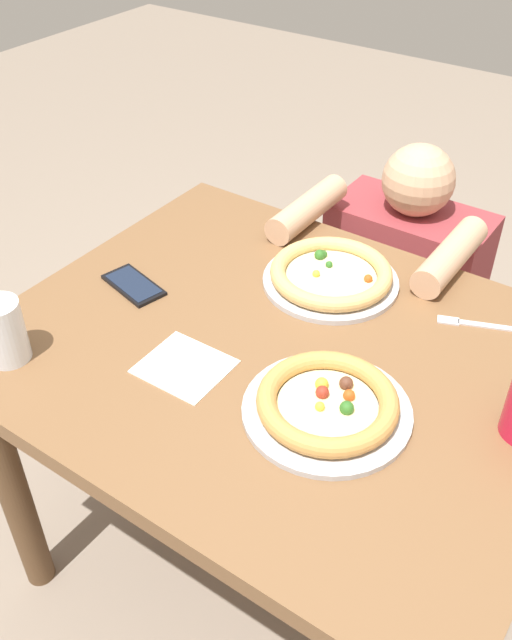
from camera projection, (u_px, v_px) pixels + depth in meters
ground_plane at (276, 562)px, 1.84m from camera, size 8.00×8.00×0.00m
dining_table at (281, 388)px, 1.45m from camera, size 1.12×0.91×0.75m
pizza_near at (327, 404)px, 1.22m from camera, size 0.30×0.30×0.05m
pizza_far at (331, 275)px, 1.53m from camera, size 0.30×0.30×0.05m
water_cup_clear at (3, 331)px, 1.31m from camera, size 0.08×0.08×0.13m
paper_napkin at (185, 366)px, 1.33m from camera, size 0.16×0.15×0.00m
fork at (482, 325)px, 1.42m from camera, size 0.19×0.09×0.00m
cell_phone at (134, 285)px, 1.53m from camera, size 0.16×0.11×0.01m
diner_seated at (396, 313)px, 2.03m from camera, size 0.45×0.54×0.91m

